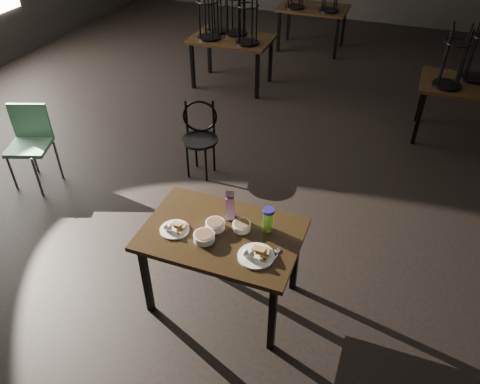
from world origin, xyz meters
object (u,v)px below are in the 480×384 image
at_px(water_bottle, 268,219).
at_px(bentwood_chair, 200,133).
at_px(juice_carton, 230,206).
at_px(school_chair, 30,139).
at_px(main_table, 222,240).

bearing_deg(water_bottle, bentwood_chair, 129.74).
distance_m(juice_carton, bentwood_chair, 1.83).
bearing_deg(school_chair, main_table, -38.20).
distance_m(bentwood_chair, school_chair, 1.83).
distance_m(water_bottle, school_chair, 3.02).
xyz_separation_m(water_bottle, bentwood_chair, (-1.28, 1.54, -0.35)).
relative_size(main_table, bentwood_chair, 1.42).
distance_m(main_table, school_chair, 2.75).
bearing_deg(bentwood_chair, main_table, -80.99).
bearing_deg(water_bottle, juice_carton, 174.94).
relative_size(main_table, water_bottle, 6.04).
xyz_separation_m(juice_carton, water_bottle, (0.32, -0.03, -0.02)).
xyz_separation_m(main_table, bentwood_chair, (-0.96, 1.69, -0.17)).
xyz_separation_m(water_bottle, school_chair, (-2.92, 0.72, -0.31)).
height_order(main_table, school_chair, school_chair).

